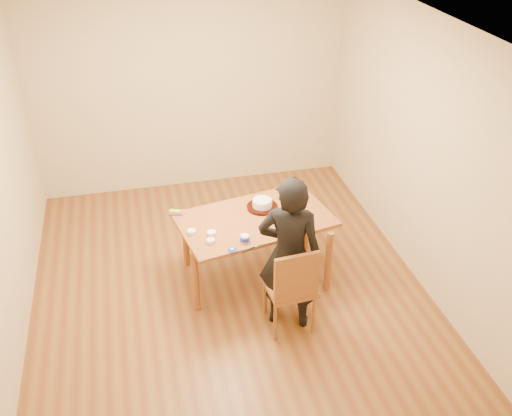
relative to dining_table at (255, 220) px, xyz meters
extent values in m
cube|color=brown|center=(-0.31, -0.03, -0.73)|extent=(4.00, 4.50, 0.00)
cube|color=silver|center=(-0.31, -0.03, 1.97)|extent=(4.00, 4.50, 0.00)
cube|color=#C4B988|center=(-0.31, 2.22, 0.62)|extent=(4.00, 0.00, 2.70)
cube|color=#C4B988|center=(1.69, -0.03, 0.62)|extent=(0.00, 4.50, 2.70)
cube|color=brown|center=(0.00, 0.00, 0.00)|extent=(1.66, 1.17, 0.04)
cube|color=brown|center=(0.15, -0.78, -0.28)|extent=(0.47, 0.47, 0.04)
cylinder|color=red|center=(0.12, 0.17, 0.03)|extent=(0.32, 0.32, 0.02)
cylinder|color=white|center=(0.12, 0.17, 0.08)|extent=(0.20, 0.20, 0.06)
ellipsoid|color=white|center=(0.12, 0.17, 0.12)|extent=(0.20, 0.20, 0.03)
cylinder|color=white|center=(-0.19, -0.38, 0.05)|extent=(0.08, 0.08, 0.07)
cylinder|color=#183AA2|center=(-0.33, -0.49, 0.02)|extent=(0.09, 0.09, 0.01)
ellipsoid|color=white|center=(-0.33, -0.49, 0.04)|extent=(0.04, 0.04, 0.02)
cylinder|color=white|center=(-0.51, -0.32, 0.04)|extent=(0.08, 0.08, 0.04)
cylinder|color=white|center=(-0.48, -0.20, 0.04)|extent=(0.09, 0.09, 0.04)
cylinder|color=white|center=(-0.66, -0.13, 0.04)|extent=(0.09, 0.09, 0.04)
cube|color=#D33173|center=(-0.77, 0.26, 0.03)|extent=(0.15, 0.09, 0.02)
cube|color=green|center=(-0.78, 0.27, 0.05)|extent=(0.13, 0.10, 0.02)
cube|color=black|center=(-0.18, -0.52, 0.02)|extent=(0.13, 0.07, 0.01)
imported|color=black|center=(0.15, -0.73, 0.07)|extent=(0.68, 0.57, 1.59)
camera|label=1|loc=(-1.12, -4.71, 3.16)|focal=40.00mm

